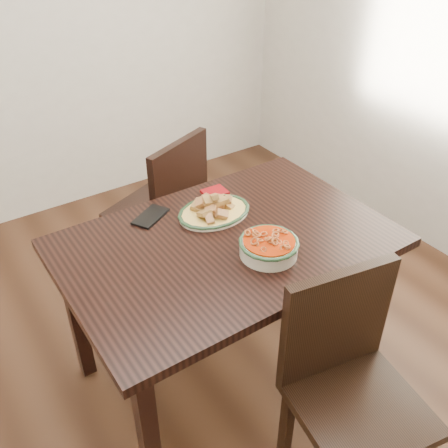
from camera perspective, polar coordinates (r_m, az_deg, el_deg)
floor at (r=2.51m, az=-3.70°, el=-15.39°), size 3.50×3.50×0.00m
wall_back at (r=3.33m, az=-21.59°, el=21.61°), size 3.50×0.10×2.60m
dining_table at (r=2.03m, az=0.32°, el=-3.77°), size 1.29×0.86×0.75m
chair_far at (r=2.67m, az=-6.72°, el=2.17°), size 0.55×0.55×0.89m
chair_near at (r=1.86m, az=13.97°, el=-16.62°), size 0.49×0.49×0.89m
fish_plate at (r=2.09m, az=-1.15°, el=2.13°), size 0.31×0.25×0.11m
noodle_bowl at (r=1.87m, az=5.14°, el=-2.40°), size 0.23×0.23×0.08m
smartphone at (r=2.12m, az=-8.38°, el=0.87°), size 0.19×0.16×0.01m
napkin at (r=2.26m, az=-1.06°, el=3.67°), size 0.11×0.09×0.01m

